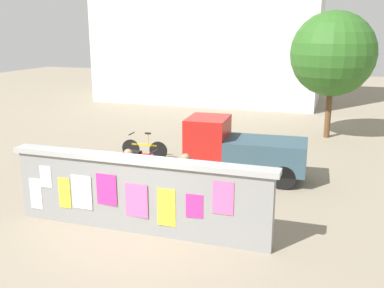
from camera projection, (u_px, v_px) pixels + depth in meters
ground at (225, 146)px, 17.40m from camera, size 60.00×60.00×0.00m
poster_wall at (138, 194)px, 9.83m from camera, size 6.23×0.42×1.76m
auto_rickshaw_truck at (239, 150)px, 13.44m from camera, size 3.67×1.67×1.85m
motorcycle at (137, 162)px, 13.69m from camera, size 1.90×0.56×0.87m
bicycle_near at (144, 149)px, 15.57m from camera, size 1.71×0.44×0.95m
person_walking at (129, 174)px, 10.93m from camera, size 0.36×0.36×1.62m
person_bystander at (186, 179)px, 10.52m from camera, size 0.47×0.47×1.62m
tree_roadside at (333, 54)px, 17.88m from camera, size 3.45×3.45×5.22m
building_background at (209, 26)px, 27.50m from camera, size 13.90×6.29×9.33m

